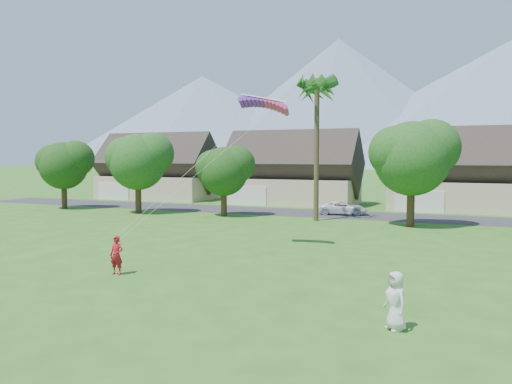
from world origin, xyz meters
The scene contains 10 objects.
ground centered at (0.00, 0.00, 0.00)m, with size 500.00×500.00×0.00m, color #2D6019.
street centered at (0.00, 34.00, 0.01)m, with size 90.00×7.00×0.01m, color #2D2D30.
kite_flyer centered at (-5.30, 5.44, 0.93)m, with size 0.68×0.45×1.86m, color #AA131B.
watcher centered at (7.94, 2.72, 0.97)m, with size 0.94×0.61×1.93m, color silver.
parked_car centered at (-0.84, 34.00, 0.65)m, with size 2.15×4.65×1.29m, color white.
mountain_ridge centered at (10.40, 260.00, 29.07)m, with size 540.00×240.00×70.00m.
houses_row centered at (0.49, 42.99, 3.44)m, with size 72.75×8.19×8.86m.
tree_row centered at (-1.14, 27.92, 4.89)m, with size 62.27×6.67×8.45m.
fan_palm centered at (-2.00, 28.50, 11.80)m, with size 3.00×3.00×13.80m.
parafoil_kite centered at (-1.25, 14.36, 8.85)m, with size 3.12×1.22×0.50m.
Camera 1 is at (9.85, -13.65, 5.62)m, focal length 35.00 mm.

